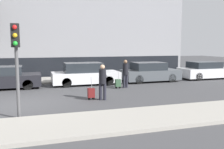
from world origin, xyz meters
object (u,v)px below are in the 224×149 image
Objects in this scene: pedestrian_left at (103,80)px; trolley_left at (91,93)px; parked_bicycle at (93,73)px; parked_car_1 at (5,78)px; pedestrian_right at (125,72)px; traffic_light at (16,52)px; trolley_right at (118,83)px; parked_car_4 at (205,71)px; parked_car_2 at (85,74)px; parked_car_3 at (150,72)px.

trolley_left is at bearing -179.94° from pedestrian_left.
parked_bicycle is at bearing 76.21° from trolley_left.
pedestrian_right is (7.02, -1.90, 0.34)m from parked_car_1.
trolley_left is (4.25, -4.62, -0.29)m from parked_car_1.
pedestrian_left is 0.51× the size of traffic_light.
parked_car_1 is 6.55m from parked_bicycle.
parked_car_1 reaches higher than trolley_right.
parked_car_4 is 8.75m from parked_bicycle.
pedestrian_right reaches higher than trolley_left.
trolley_right is 7.53m from traffic_light.
trolley_right is at bearing -164.87° from parked_car_4.
traffic_light is at bearing -118.57° from parked_car_2.
parked_bicycle is (1.12, 2.54, -0.18)m from parked_car_2.
traffic_light reaches higher than pedestrian_right.
parked_car_4 is at bearing 27.77° from traffic_light.
parked_car_4 is at bearing 0.66° from parked_car_3.
parked_car_2 is 9.51m from parked_car_4.
traffic_light is (-3.14, -2.29, 2.05)m from trolley_left.
pedestrian_right is (-2.60, -1.93, 0.33)m from parked_car_3.
pedestrian_left is 3.69m from pedestrian_right.
parked_car_3 is at bearing 39.24° from traffic_light.
trolley_left is 0.62× the size of parked_bicycle.
parked_car_4 is 2.30× the size of parked_bicycle.
trolley_left is 4.39m from traffic_light.
parked_car_4 is at bearing -16.58° from parked_bicycle.
parked_car_1 is 2.39× the size of pedestrian_right.
pedestrian_left is at bearing -91.60° from parked_car_2.
parked_car_2 is at bearing 121.64° from pedestrian_right.
parked_bicycle is at bearing 163.42° from parked_car_4.
traffic_light reaches higher than pedestrian_left.
parked_car_1 is 2.31× the size of parked_bicycle.
parked_bicycle is (-8.39, 2.50, -0.14)m from parked_car_4.
parked_car_4 is 3.68× the size of trolley_left.
trolley_left is at bearing -139.05° from parked_car_3.
parked_car_4 is at bearing 0.34° from parked_car_1.
pedestrian_right is at bearing 73.86° from pedestrian_left.
parked_car_3 reaches higher than parked_car_4.
parked_bicycle is (1.77, 7.20, 0.15)m from trolley_left.
trolley_left is 7.42m from parked_bicycle.
pedestrian_left is 3.32m from trolley_right.
parked_car_4 is 7.66m from pedestrian_right.
trolley_right is 0.33× the size of traffic_light.
pedestrian_left is (-0.14, -4.86, 0.29)m from parked_car_2.
parked_car_1 is 6.82m from trolley_right.
parked_car_2 is 2.49× the size of parked_bicycle.
parked_car_2 is 2.78m from parked_bicycle.
traffic_light is at bearing -152.23° from parked_car_4.
parked_car_2 is 3.98× the size of trolley_left.
parked_car_1 is 1.23× the size of traffic_light.
pedestrian_right reaches higher than parked_car_4.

